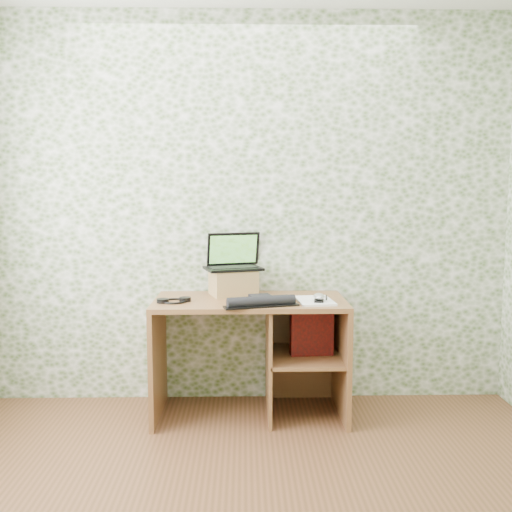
{
  "coord_description": "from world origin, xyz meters",
  "views": [
    {
      "loc": [
        -0.03,
        -2.09,
        1.44
      ],
      "look_at": [
        0.04,
        1.39,
        1.03
      ],
      "focal_mm": 40.0,
      "sensor_mm": 36.0,
      "label": 1
    }
  ],
  "objects_px": {
    "keyboard": "(261,301)",
    "laptop": "(233,260)",
    "desk": "(262,340)",
    "notepad": "(315,301)",
    "riser": "(233,282)"
  },
  "relations": [
    {
      "from": "laptop",
      "to": "notepad",
      "type": "distance_m",
      "value": 0.62
    },
    {
      "from": "riser",
      "to": "laptop",
      "type": "height_order",
      "value": "laptop"
    },
    {
      "from": "riser",
      "to": "notepad",
      "type": "bearing_deg",
      "value": -25.15
    },
    {
      "from": "riser",
      "to": "notepad",
      "type": "distance_m",
      "value": 0.56
    },
    {
      "from": "riser",
      "to": "laptop",
      "type": "distance_m",
      "value": 0.14
    },
    {
      "from": "keyboard",
      "to": "laptop",
      "type": "bearing_deg",
      "value": 100.98
    },
    {
      "from": "riser",
      "to": "keyboard",
      "type": "bearing_deg",
      "value": -61.56
    },
    {
      "from": "desk",
      "to": "laptop",
      "type": "relative_size",
      "value": 2.94
    },
    {
      "from": "desk",
      "to": "keyboard",
      "type": "distance_m",
      "value": 0.35
    },
    {
      "from": "laptop",
      "to": "keyboard",
      "type": "height_order",
      "value": "laptop"
    },
    {
      "from": "desk",
      "to": "laptop",
      "type": "distance_m",
      "value": 0.55
    },
    {
      "from": "desk",
      "to": "laptop",
      "type": "height_order",
      "value": "laptop"
    },
    {
      "from": "riser",
      "to": "keyboard",
      "type": "height_order",
      "value": "riser"
    },
    {
      "from": "keyboard",
      "to": "desk",
      "type": "bearing_deg",
      "value": 71.61
    },
    {
      "from": "desk",
      "to": "notepad",
      "type": "relative_size",
      "value": 4.07
    }
  ]
}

